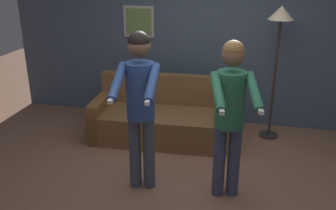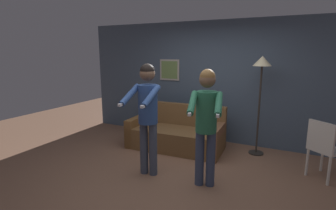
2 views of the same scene
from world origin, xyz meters
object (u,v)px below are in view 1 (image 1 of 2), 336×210
(couch, at_px, (161,120))
(person_standing_left, at_px, (140,98))
(person_standing_right, at_px, (230,107))
(torchiere_lamp, at_px, (280,29))

(couch, bearing_deg, person_standing_left, -85.26)
(person_standing_left, relative_size, person_standing_right, 1.03)
(person_standing_left, distance_m, person_standing_right, 0.93)
(person_standing_right, bearing_deg, torchiere_lamp, 73.30)
(torchiere_lamp, bearing_deg, person_standing_right, -106.70)
(torchiere_lamp, relative_size, person_standing_left, 1.06)
(torchiere_lamp, distance_m, person_standing_left, 2.27)
(couch, height_order, person_standing_left, person_standing_left)
(person_standing_left, xyz_separation_m, person_standing_right, (0.93, 0.06, -0.04))
(person_standing_left, bearing_deg, couch, 94.74)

